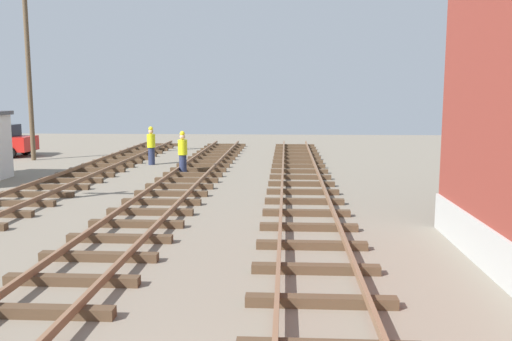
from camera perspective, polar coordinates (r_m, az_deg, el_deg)
name	(u,v)px	position (r m, az deg, el deg)	size (l,w,h in m)	color
utility_pole_far	(29,71)	(30.63, -22.67, 9.58)	(1.80, 0.24, 8.81)	brown
track_worker_foreground	(183,153)	(23.65, -7.67, 1.84)	(0.40, 0.40, 1.87)	#262D4C
track_worker_distant	(151,146)	(27.09, -10.90, 2.55)	(0.40, 0.40, 1.87)	#262D4C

